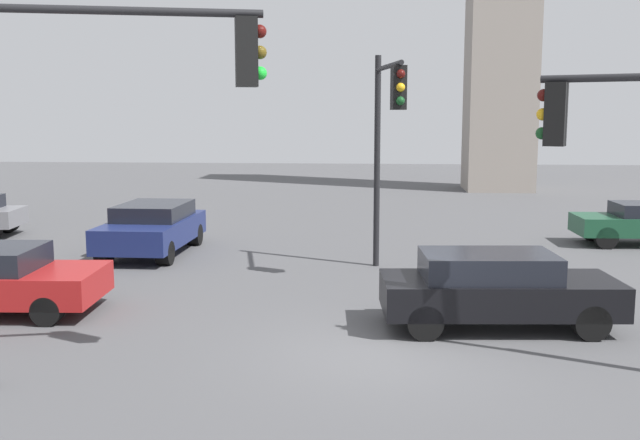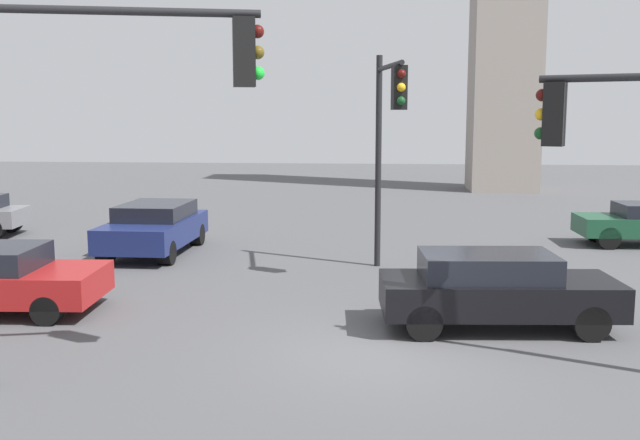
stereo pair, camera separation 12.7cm
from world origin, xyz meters
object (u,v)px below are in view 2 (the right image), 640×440
(traffic_light_1, at_px, (388,122))
(traffic_light_2, at_px, (107,108))
(car_3, at_px, (495,289))
(car_0, at_px, (154,227))

(traffic_light_1, xyz_separation_m, traffic_light_2, (-4.06, -7.80, 0.27))
(traffic_light_2, relative_size, car_3, 1.26)
(traffic_light_2, height_order, car_3, traffic_light_2)
(traffic_light_1, height_order, traffic_light_2, traffic_light_2)
(traffic_light_1, bearing_deg, traffic_light_2, -39.27)
(traffic_light_2, relative_size, car_0, 1.25)
(traffic_light_2, height_order, car_0, traffic_light_2)
(traffic_light_1, xyz_separation_m, car_3, (2.04, -4.49, -3.06))
(traffic_light_2, distance_m, car_0, 10.98)
(traffic_light_1, height_order, car_0, traffic_light_1)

